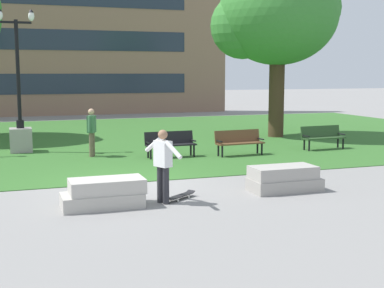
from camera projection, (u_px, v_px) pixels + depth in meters
The scene contains 13 objects.
ground_plane at pixel (125, 183), 14.54m from camera, with size 140.00×140.00×0.00m, color gray.
grass_lawn at pixel (78, 140), 23.91m from camera, with size 40.00×20.00×0.02m, color #336628.
concrete_block_center at pixel (104, 194), 11.98m from camera, with size 1.84×0.90×0.64m.
concrete_block_left at pixel (284, 179), 13.61m from camera, with size 1.80×0.90×0.64m.
person_skateboarder at pixel (163, 162), 12.23m from camera, with size 0.52×1.45×1.71m.
skateboard at pixel (180, 196), 12.71m from camera, with size 0.94×0.76×0.14m.
park_bench_near_left at pixel (170, 142), 18.91m from camera, with size 1.81×0.58×0.90m.
park_bench_near_right at pixel (322, 136), 20.86m from camera, with size 1.83×0.66×0.90m.
park_bench_far_left at pixel (239, 141), 19.34m from camera, with size 1.83×0.64×0.90m.
lamp_post_left at pixel (20, 124), 20.03m from camera, with size 1.32×0.80×5.30m.
tree_near_left at pixel (277, 16), 24.24m from camera, with size 5.71×5.44×7.93m.
person_bystander_near_lawn at pixel (92, 130), 18.96m from camera, with size 0.38×0.60×1.71m.
building_facade_distant at pixel (45, 20), 36.53m from camera, with size 26.34×1.03×13.10m.
Camera 1 is at (-2.93, -14.08, 3.01)m, focal length 50.00 mm.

